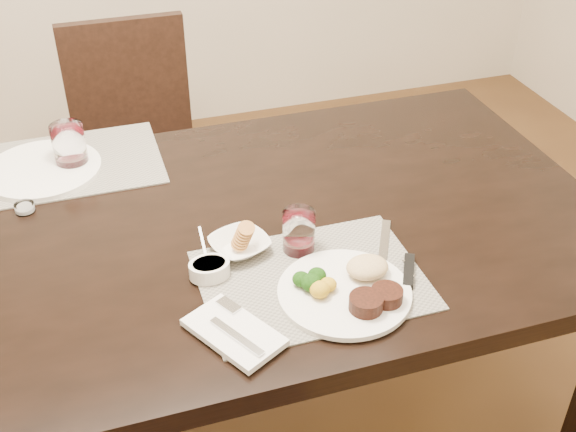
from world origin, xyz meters
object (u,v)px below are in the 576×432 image
object	(u,v)px
chair_far	(137,140)
far_plate	(43,169)
wine_glass_near	(299,233)
dinner_plate	(351,289)
cracker_bowl	(239,244)
steak_knife	(403,263)

from	to	relation	value
chair_far	far_plate	bearing A→B (deg)	-117.58
chair_far	wine_glass_near	bearing A→B (deg)	-77.71
dinner_plate	cracker_bowl	world-z (taller)	cracker_bowl
steak_knife	cracker_bowl	world-z (taller)	cracker_bowl
dinner_plate	cracker_bowl	xyz separation A→B (m)	(-0.18, 0.21, 0.00)
wine_glass_near	far_plate	size ratio (longest dim) A/B	0.33
steak_knife	chair_far	bearing A→B (deg)	137.42
chair_far	dinner_plate	distance (m)	1.30
far_plate	cracker_bowl	bearing A→B (deg)	-50.18
steak_knife	cracker_bowl	size ratio (longest dim) A/B	1.57
chair_far	far_plate	world-z (taller)	chair_far
wine_glass_near	far_plate	bearing A→B (deg)	135.64
chair_far	cracker_bowl	distance (m)	1.07
far_plate	chair_far	bearing A→B (deg)	62.42
cracker_bowl	chair_far	bearing A→B (deg)	95.94
steak_knife	cracker_bowl	distance (m)	0.35
cracker_bowl	wine_glass_near	distance (m)	0.13
steak_knife	wine_glass_near	size ratio (longest dim) A/B	2.52
cracker_bowl	wine_glass_near	size ratio (longest dim) A/B	1.61
dinner_plate	steak_knife	world-z (taller)	dinner_plate
cracker_bowl	far_plate	world-z (taller)	cracker_bowl
far_plate	dinner_plate	bearing A→B (deg)	-50.07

